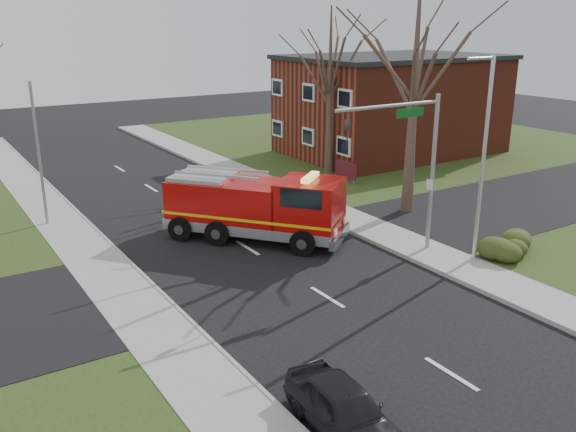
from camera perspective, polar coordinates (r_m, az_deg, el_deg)
ground at (r=22.47m, az=3.69°, el=-7.61°), size 120.00×120.00×0.00m
sidewalk_right at (r=26.31m, az=14.70°, el=-4.10°), size 2.40×80.00×0.15m
sidewalk_left at (r=19.79m, az=-11.27°, el=-11.44°), size 2.40×80.00×0.15m
brick_building at (r=46.68m, az=9.72°, el=10.23°), size 15.40×10.40×7.25m
health_center_sign at (r=37.64m, az=5.43°, el=4.30°), size 0.12×2.00×1.40m
hedge_corner at (r=27.59m, az=20.29°, el=-2.48°), size 2.80×2.00×0.90m
bare_tree_near at (r=31.12m, az=11.84°, el=13.38°), size 6.00×6.00×12.00m
bare_tree_far at (r=39.02m, az=3.97°, el=13.17°), size 5.25×5.25×10.50m
traffic_signal_mast at (r=25.31m, az=11.50°, el=6.24°), size 5.29×0.18×6.80m
streetlight_pole at (r=25.41m, az=17.77°, el=5.43°), size 1.48×0.16×8.40m
utility_pole_far at (r=31.36m, az=-22.27°, el=5.22°), size 0.14×0.14×7.00m
fire_engine at (r=27.79m, az=-2.93°, el=0.70°), size 7.13×7.93×3.22m
parked_car_maroon at (r=15.50m, az=5.29°, el=-17.65°), size 1.85×4.02×1.33m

